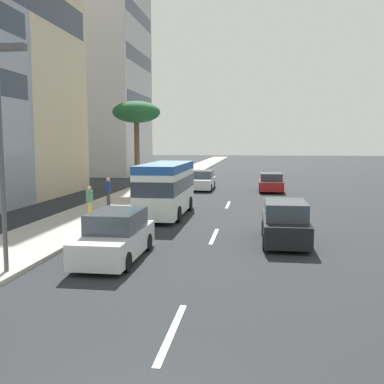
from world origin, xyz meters
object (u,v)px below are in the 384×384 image
object	(u,v)px
car_fifth	(285,223)
pedestrian_near_lamp	(108,190)
minibus_second	(166,187)
pedestrian_mid_block	(90,200)
car_lead	(203,181)
car_third	(116,237)
car_fourth	(271,183)
street_lamp	(4,133)
palm_tree	(136,114)

from	to	relation	value
car_fifth	pedestrian_near_lamp	size ratio (longest dim) A/B	2.60
minibus_second	pedestrian_mid_block	size ratio (longest dim) A/B	4.32
car_lead	pedestrian_near_lamp	size ratio (longest dim) A/B	2.67
car_third	car_fourth	bearing A→B (deg)	164.96
minibus_second	car_fifth	xyz separation A→B (m)	(-5.96, -6.12, -0.80)
pedestrian_mid_block	street_lamp	xyz separation A→B (m)	(-10.05, -1.22, 3.32)
car_lead	pedestrian_near_lamp	distance (m)	12.63
minibus_second	pedestrian_mid_block	bearing A→B (deg)	-64.19
car_fourth	pedestrian_mid_block	bearing A→B (deg)	146.65
pedestrian_near_lamp	car_fifth	bearing A→B (deg)	159.47
minibus_second	pedestrian_near_lamp	world-z (taller)	minibus_second
car_fourth	car_fifth	xyz separation A→B (m)	(-19.24, 0.06, 0.08)
car_third	minibus_second	bearing A→B (deg)	-179.55
car_fourth	pedestrian_mid_block	xyz separation A→B (m)	(-15.10, 9.94, 0.31)
car_fifth	pedestrian_mid_block	world-z (taller)	pedestrian_mid_block
car_fourth	street_lamp	world-z (taller)	street_lamp
car_lead	pedestrian_mid_block	xyz separation A→B (m)	(-15.72, 4.20, 0.26)
palm_tree	pedestrian_near_lamp	bearing A→B (deg)	-177.05
pedestrian_mid_block	minibus_second	bearing A→B (deg)	-156.03
pedestrian_near_lamp	minibus_second	bearing A→B (deg)	170.39
car_lead	car_fourth	xyz separation A→B (m)	(-0.62, -5.74, -0.04)
car_fourth	pedestrian_near_lamp	world-z (taller)	pedestrian_near_lamp
minibus_second	street_lamp	xyz separation A→B (m)	(-11.87, 2.54, 2.76)
palm_tree	minibus_second	bearing A→B (deg)	-157.25
minibus_second	palm_tree	world-z (taller)	palm_tree
car_lead	car_fifth	xyz separation A→B (m)	(-19.87, -5.68, 0.03)
palm_tree	street_lamp	size ratio (longest dim) A/B	1.04
car_fourth	palm_tree	size ratio (longest dim) A/B	0.64
street_lamp	car_fifth	bearing A→B (deg)	-55.68
minibus_second	street_lamp	bearing A→B (deg)	-12.06
car_fifth	car_third	bearing A→B (deg)	119.98
pedestrian_mid_block	palm_tree	distance (m)	13.58
car_lead	pedestrian_near_lamp	world-z (taller)	pedestrian_near_lamp
pedestrian_near_lamp	palm_tree	xyz separation A→B (m)	(8.58, 0.44, 5.17)
pedestrian_mid_block	street_lamp	world-z (taller)	street_lamp
car_lead	car_third	world-z (taller)	car_third
car_fifth	car_lead	bearing A→B (deg)	15.94
pedestrian_near_lamp	car_lead	bearing A→B (deg)	-92.87
car_fourth	car_third	bearing A→B (deg)	164.96
car_third	pedestrian_near_lamp	xyz separation A→B (m)	(11.55, 4.11, 0.33)
car_fifth	car_fourth	bearing A→B (deg)	-0.18
pedestrian_near_lamp	palm_tree	world-z (taller)	palm_tree
palm_tree	car_fifth	bearing A→B (deg)	-147.51
car_third	car_fourth	xyz separation A→B (m)	(22.73, -6.11, -0.06)
minibus_second	car_lead	bearing A→B (deg)	178.17
car_third	car_fourth	world-z (taller)	car_third
minibus_second	pedestrian_mid_block	world-z (taller)	minibus_second
car_third	pedestrian_near_lamp	world-z (taller)	pedestrian_near_lamp
minibus_second	pedestrian_near_lamp	size ratio (longest dim) A/B	3.97
pedestrian_mid_block	palm_tree	bearing A→B (deg)	-88.52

